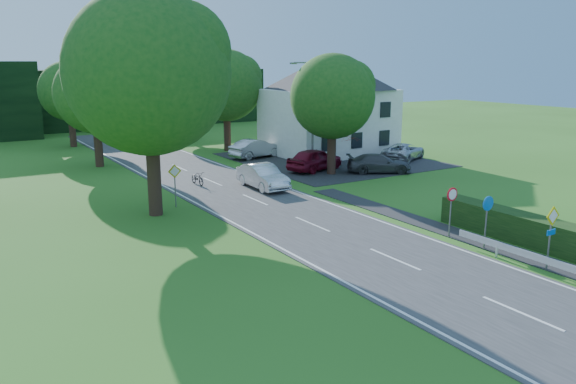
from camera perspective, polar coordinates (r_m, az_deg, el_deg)
road at (r=29.75m, az=0.30°, el=-2.40°), size 7.00×80.00×0.04m
parking_pad at (r=46.86m, az=4.25°, el=3.31°), size 14.00×16.00×0.04m
line_edge_left at (r=28.21m, az=-5.30°, el=-3.27°), size 0.12×80.00×0.01m
line_edge_right at (r=31.54m, az=5.31°, el=-1.51°), size 0.12×80.00×0.01m
line_centre at (r=29.75m, az=0.30°, el=-2.35°), size 0.12×80.00×0.01m
tree_main at (r=29.81m, az=-13.84°, el=8.59°), size 9.40×9.40×11.64m
tree_left_far at (r=45.58m, az=-18.95°, el=7.78°), size 7.00×7.00×8.58m
tree_right_far at (r=51.45m, az=-6.26°, el=9.22°), size 7.40×7.40×9.09m
tree_left_back at (r=57.41m, az=-21.25°, el=8.31°), size 6.60×6.60×8.07m
tree_right_back at (r=58.43m, az=-10.60°, el=8.78°), size 6.20×6.20×7.56m
tree_right_mid at (r=40.25m, az=4.51°, el=7.82°), size 7.00×7.00×8.58m
treeline_right at (r=74.14m, az=-13.75°, el=9.29°), size 30.00×5.00×7.00m
house_white at (r=49.91m, az=4.16°, el=8.98°), size 10.60×8.40×8.60m
streetlight at (r=41.60m, az=2.38°, el=8.26°), size 2.03×0.18×8.00m
sign_priority_right at (r=23.91m, az=25.20°, el=-3.15°), size 0.78×0.09×2.59m
sign_roundabout at (r=25.61m, az=19.58°, el=-1.92°), size 0.64×0.08×2.37m
sign_speed_limit at (r=26.82m, az=16.30°, el=-0.81°), size 0.64×0.11×2.37m
sign_priority_left at (r=31.78m, az=-11.43°, el=1.49°), size 0.78×0.09×2.44m
moving_car at (r=35.94m, az=-2.58°, el=1.59°), size 1.72×4.67×1.53m
motorcycle at (r=37.49m, az=-9.18°, el=1.41°), size 0.67×1.69×0.87m
parked_car_red at (r=41.89m, az=2.74°, el=3.34°), size 5.26×3.36×1.67m
parked_car_silver_a at (r=47.53m, az=-3.29°, el=4.44°), size 4.99×2.64×1.56m
parked_car_grey at (r=41.56m, az=9.23°, el=2.89°), size 4.99×3.92×1.35m
parked_car_silver_b at (r=47.47m, az=11.67°, el=4.06°), size 5.43×4.16×1.37m
parasol at (r=46.43m, az=5.92°, el=4.51°), size 2.97×2.99×2.08m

